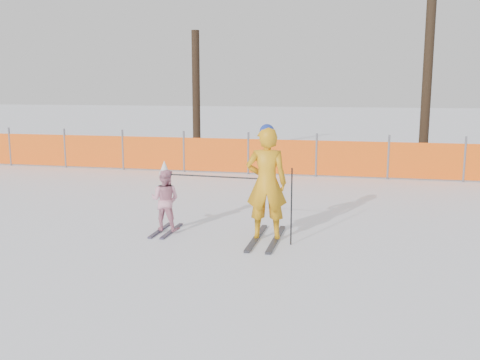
% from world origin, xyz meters
% --- Properties ---
extents(ground, '(120.00, 120.00, 0.00)m').
position_xyz_m(ground, '(0.00, 0.00, 0.00)').
color(ground, white).
rests_on(ground, ground).
extents(adult, '(0.74, 1.63, 1.97)m').
position_xyz_m(adult, '(0.47, 0.42, 0.98)').
color(adult, black).
rests_on(adult, ground).
extents(child, '(0.55, 1.03, 1.29)m').
position_xyz_m(child, '(-1.38, 0.53, 0.59)').
color(child, black).
rests_on(child, ground).
extents(ski_poles, '(2.19, 0.33, 1.28)m').
position_xyz_m(ski_poles, '(0.16, 0.36, 0.87)').
color(ski_poles, black).
rests_on(ski_poles, ground).
extents(safety_fence, '(16.58, 0.06, 1.25)m').
position_xyz_m(safety_fence, '(-2.99, 7.09, 0.56)').
color(safety_fence, '#595960').
rests_on(safety_fence, ground).
extents(tree_trunks, '(12.55, 1.92, 6.82)m').
position_xyz_m(tree_trunks, '(2.86, 10.24, 2.93)').
color(tree_trunks, black).
rests_on(tree_trunks, ground).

